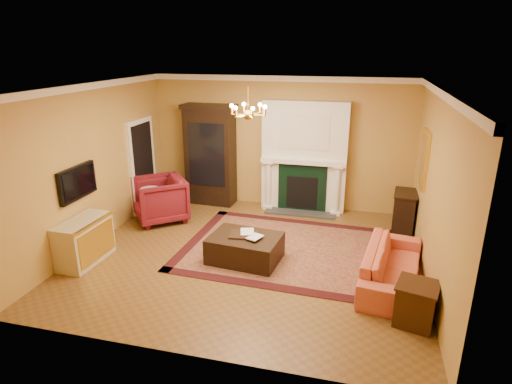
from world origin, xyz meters
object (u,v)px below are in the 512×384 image
(wingback_armchair, at_px, (160,197))
(leather_ottoman, at_px, (245,248))
(coral_sofa, at_px, (392,260))
(console_table, at_px, (404,212))
(china_cabinet, at_px, (210,157))
(pedestal_table, at_px, (151,202))
(commode, at_px, (84,241))
(end_table, at_px, (416,305))

(wingback_armchair, relative_size, leather_ottoman, 0.87)
(coral_sofa, relative_size, console_table, 2.60)
(china_cabinet, bearing_deg, wingback_armchair, -113.91)
(pedestal_table, relative_size, coral_sofa, 0.36)
(china_cabinet, relative_size, pedestal_table, 3.07)
(wingback_armchair, xyz_separation_m, coral_sofa, (4.75, -1.50, -0.13))
(wingback_armchair, height_order, pedestal_table, wingback_armchair)
(china_cabinet, bearing_deg, console_table, -4.84)
(commode, distance_m, coral_sofa, 5.21)
(china_cabinet, bearing_deg, coral_sofa, -31.83)
(china_cabinet, distance_m, wingback_armchair, 1.63)
(coral_sofa, bearing_deg, commode, 104.32)
(commode, xyz_separation_m, end_table, (5.45, -0.46, -0.10))
(console_table, xyz_separation_m, leather_ottoman, (-2.80, -2.07, -0.15))
(pedestal_table, height_order, console_table, console_table)
(china_cabinet, distance_m, pedestal_table, 1.81)
(coral_sofa, distance_m, end_table, 1.06)
(end_table, relative_size, console_table, 0.72)
(pedestal_table, bearing_deg, wingback_armchair, 21.58)
(commode, height_order, leather_ottoman, commode)
(end_table, xyz_separation_m, leather_ottoman, (-2.74, 1.18, -0.05))
(console_table, bearing_deg, coral_sofa, -92.53)
(commode, bearing_deg, china_cabinet, 73.66)
(console_table, bearing_deg, leather_ottoman, -137.72)
(pedestal_table, relative_size, leather_ottoman, 0.61)
(wingback_armchair, bearing_deg, leather_ottoman, 20.18)
(coral_sofa, bearing_deg, pedestal_table, 82.01)
(wingback_armchair, relative_size, pedestal_table, 1.43)
(commode, relative_size, console_table, 1.33)
(china_cabinet, distance_m, end_table, 5.87)
(console_table, height_order, leather_ottoman, console_table)
(end_table, bearing_deg, coral_sofa, 104.65)
(coral_sofa, xyz_separation_m, console_table, (0.33, 2.23, -0.01))
(china_cabinet, bearing_deg, leather_ottoman, -56.21)
(pedestal_table, height_order, end_table, pedestal_table)
(china_cabinet, xyz_separation_m, coral_sofa, (4.06, -2.85, -0.73))
(pedestal_table, bearing_deg, coral_sofa, -16.16)
(china_cabinet, xyz_separation_m, console_table, (4.39, -0.62, -0.73))
(console_table, relative_size, leather_ottoman, 0.66)
(commode, relative_size, leather_ottoman, 0.87)
(pedestal_table, height_order, commode, commode)
(commode, distance_m, console_table, 6.17)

